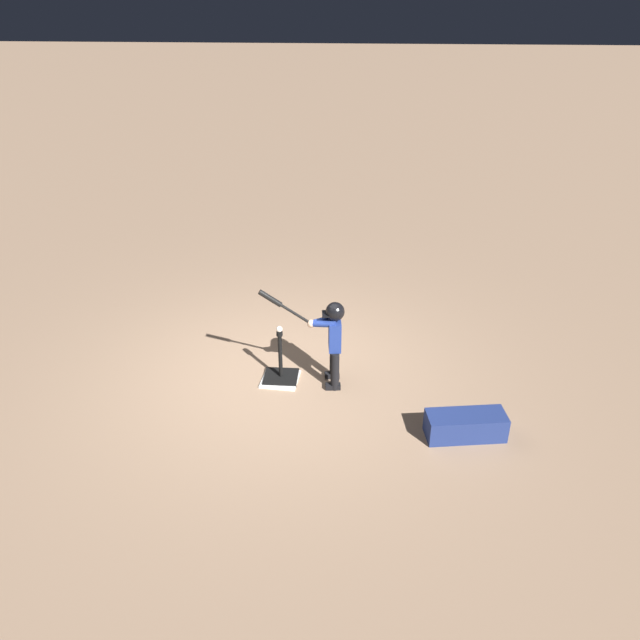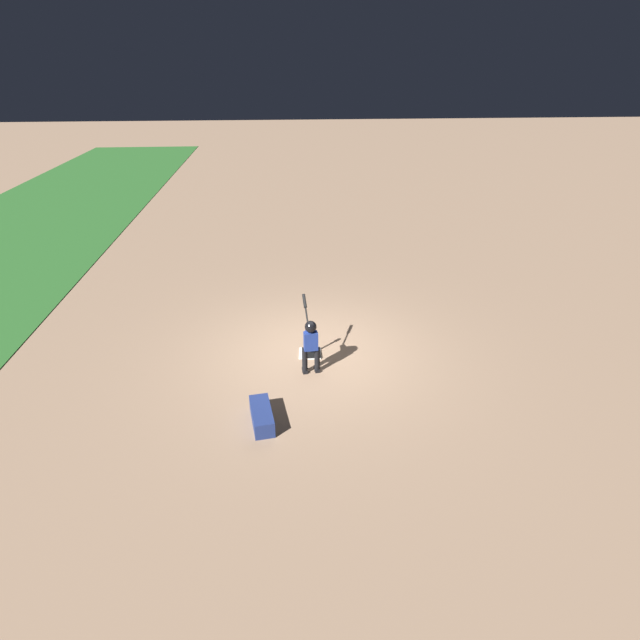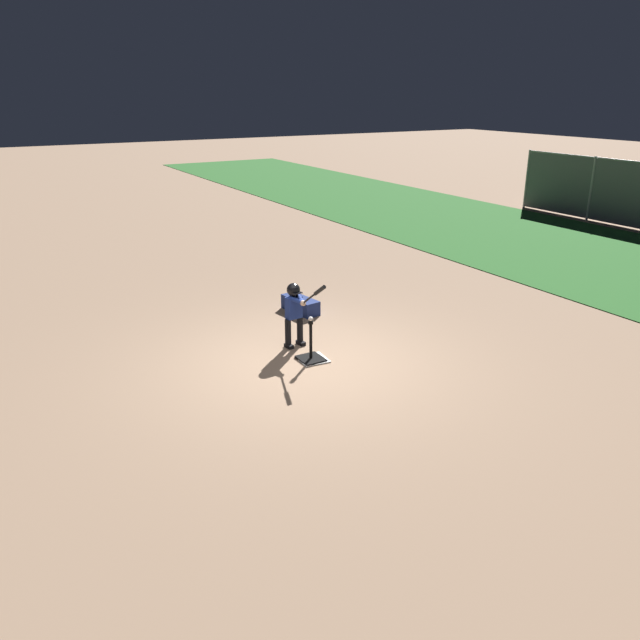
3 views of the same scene
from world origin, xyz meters
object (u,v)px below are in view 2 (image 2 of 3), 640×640
at_px(batting_tee, 311,350).
at_px(batter_child, 310,339).
at_px(baseball, 311,324).
at_px(equipment_bag, 262,416).

bearing_deg(batting_tee, batter_child, 175.14).
distance_m(batter_child, baseball, 0.62).
height_order(batting_tee, equipment_bag, batting_tee).
bearing_deg(batter_child, baseball, -4.86).
xyz_separation_m(batting_tee, baseball, (-0.00, 0.00, 0.60)).
bearing_deg(equipment_bag, baseball, -32.85).
bearing_deg(baseball, batting_tee, -63.43).
height_order(batting_tee, baseball, baseball).
xyz_separation_m(batter_child, baseball, (0.62, -0.05, 0.00)).
height_order(baseball, equipment_bag, baseball).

